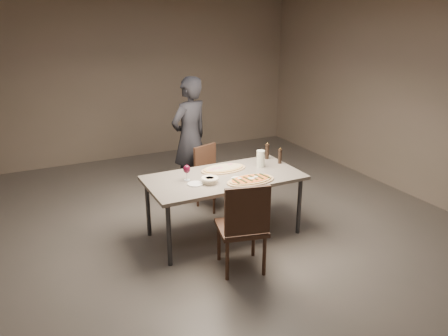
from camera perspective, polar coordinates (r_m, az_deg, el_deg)
name	(u,v)px	position (r m, az deg, el deg)	size (l,w,h in m)	color
room	(224,121)	(4.86, 0.00, 6.12)	(7.00, 7.00, 7.00)	#5A544E
dining_table	(224,181)	(5.07, 0.00, -1.67)	(1.80, 0.90, 0.75)	slate
zucchini_pizza	(251,180)	(4.90, 3.50, -1.56)	(0.58, 0.32, 0.05)	tan
ham_pizza	(223,169)	(5.25, -0.07, -0.08)	(0.57, 0.32, 0.04)	tan
bread_basket	(210,180)	(4.83, -1.86, -1.52)	(0.20, 0.20, 0.07)	beige
oil_dish	(237,179)	(4.95, 1.73, -1.41)	(0.14, 0.14, 0.02)	white
pepper_mill_left	(267,151)	(5.65, 5.66, 2.20)	(0.06, 0.06, 0.22)	black
pepper_mill_right	(280,156)	(5.50, 7.32, 1.56)	(0.05, 0.05, 0.20)	black
carafe	(261,159)	(5.34, 4.80, 1.22)	(0.10, 0.10, 0.21)	silver
wine_glass	(187,170)	(4.90, -4.89, -0.21)	(0.08, 0.08, 0.18)	silver
side_plate	(195,184)	(4.82, -3.77, -2.09)	(0.17, 0.17, 0.01)	white
chair_near	(244,223)	(4.38, 2.61, -7.24)	(0.57, 0.57, 1.00)	#3B2418
chair_far	(210,173)	(5.96, -1.82, -0.63)	(0.51, 0.51, 0.84)	#3B2418
diner	(190,138)	(6.20, -4.48, 3.96)	(0.63, 0.42, 1.73)	black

